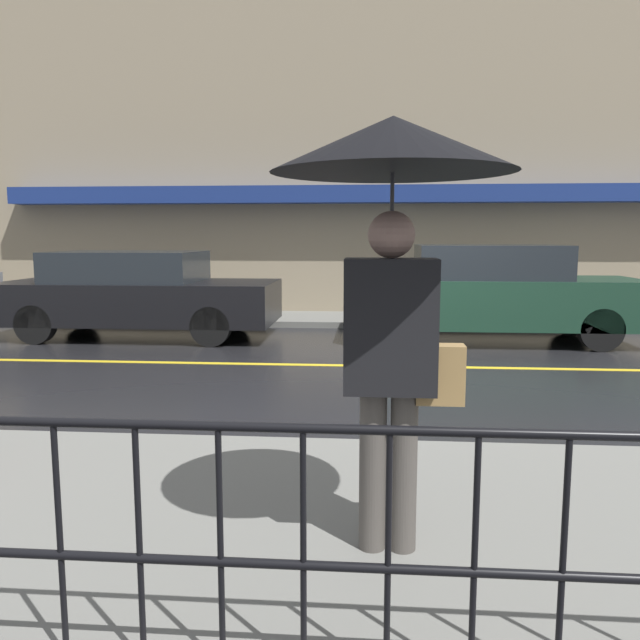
% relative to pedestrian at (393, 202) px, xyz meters
% --- Properties ---
extents(ground_plane, '(80.00, 80.00, 0.00)m').
position_rel_pedestrian_xyz_m(ground_plane, '(0.58, 5.18, -1.90)').
color(ground_plane, black).
extents(sidewalk_near, '(28.00, 2.97, 0.12)m').
position_rel_pedestrian_xyz_m(sidewalk_near, '(0.58, 0.27, -1.84)').
color(sidewalk_near, slate).
rests_on(sidewalk_near, ground_plane).
extents(sidewalk_far, '(28.00, 1.73, 0.12)m').
position_rel_pedestrian_xyz_m(sidewalk_far, '(0.58, 9.47, -1.84)').
color(sidewalk_far, slate).
rests_on(sidewalk_far, ground_plane).
extents(lane_marking, '(25.20, 0.12, 0.01)m').
position_rel_pedestrian_xyz_m(lane_marking, '(0.58, 5.18, -1.90)').
color(lane_marking, gold).
rests_on(lane_marking, ground_plane).
extents(building_storefront, '(28.00, 0.85, 6.95)m').
position_rel_pedestrian_xyz_m(building_storefront, '(0.58, 10.47, 1.53)').
color(building_storefront, gray).
rests_on(building_storefront, ground_plane).
extents(railing_foreground, '(12.00, 0.04, 0.96)m').
position_rel_pedestrian_xyz_m(railing_foreground, '(0.58, -0.97, -1.19)').
color(railing_foreground, black).
rests_on(railing_foreground, sidewalk_near).
extents(pedestrian, '(1.19, 1.19, 2.19)m').
position_rel_pedestrian_xyz_m(pedestrian, '(0.00, 0.00, 0.00)').
color(pedestrian, '#4C4742').
rests_on(pedestrian, sidewalk_near).
extents(car_black, '(4.68, 1.86, 1.48)m').
position_rel_pedestrian_xyz_m(car_black, '(-4.12, 7.33, -1.14)').
color(car_black, black).
rests_on(car_black, ground_plane).
extents(car_dark_green, '(4.47, 1.74, 1.60)m').
position_rel_pedestrian_xyz_m(car_dark_green, '(1.97, 7.33, -1.09)').
color(car_dark_green, '#193828').
rests_on(car_dark_green, ground_plane).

